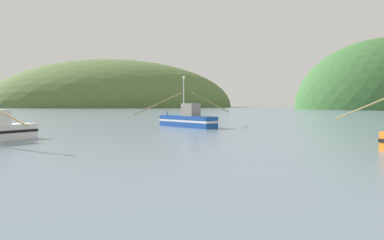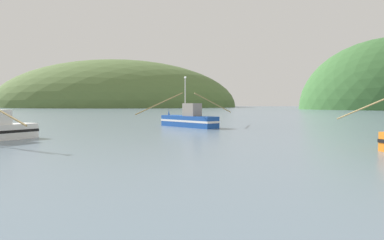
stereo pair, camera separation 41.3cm
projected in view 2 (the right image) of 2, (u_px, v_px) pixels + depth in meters
name	position (u px, v px, depth m)	size (l,w,h in m)	color
hill_far_center	(119.00, 107.00, 241.88)	(162.74, 130.19, 64.03)	#516B38
fishing_boat_blue	(189.00, 120.00, 40.62)	(11.91, 8.52, 5.92)	#19479E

